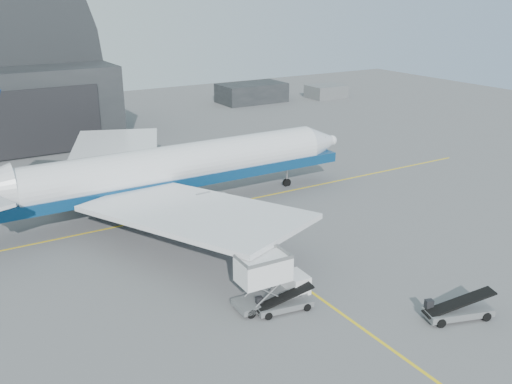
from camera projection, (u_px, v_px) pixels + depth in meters
ground at (304, 287)px, 46.01m from camera, size 200.00×200.00×0.00m
taxi_lines at (229, 233)px, 56.22m from camera, size 80.00×42.12×0.02m
distant_bldg_a at (252, 102)px, 122.64m from camera, size 14.00×8.00×4.00m
distant_bldg_b at (326, 98)px, 127.72m from camera, size 8.00×6.00×2.80m
airliner at (164, 170)px, 60.57m from camera, size 46.73×45.31×16.40m
catering_truck at (269, 281)px, 42.73m from camera, size 5.95×2.43×4.04m
pushback_tug at (251, 237)px, 53.67m from camera, size 4.67×3.64×1.91m
belt_loader_a at (283, 304)px, 42.45m from camera, size 4.71×2.16×1.76m
belt_loader_b at (457, 311)px, 41.43m from camera, size 5.42×3.15×2.03m
traffic_cone at (262, 254)px, 51.32m from camera, size 0.33×0.33×0.47m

